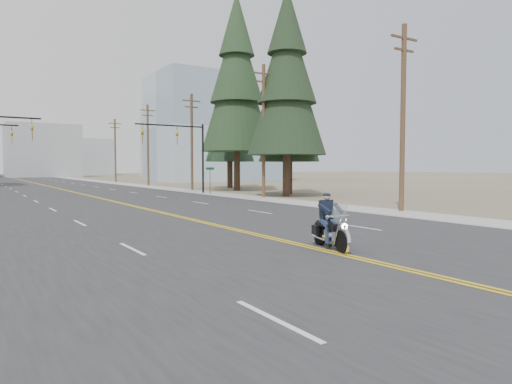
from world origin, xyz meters
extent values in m
plane|color=#776D56|center=(0.00, 0.00, 0.00)|extent=(400.00, 400.00, 0.00)
cube|color=#303033|center=(0.00, 70.00, 0.01)|extent=(20.00, 200.00, 0.01)
cube|color=#A5A5A0|center=(11.50, 70.00, 0.01)|extent=(3.00, 200.00, 0.01)
imported|color=#BF8C0C|center=(-4.70, 32.00, 6.05)|extent=(0.21, 0.26, 1.30)
cylinder|color=black|center=(11.00, 32.00, 3.50)|extent=(0.20, 0.20, 7.00)
cylinder|color=black|center=(7.50, 32.00, 6.70)|extent=(7.00, 0.14, 0.14)
imported|color=#BF8C0C|center=(8.20, 32.00, 6.05)|extent=(0.21, 0.26, 1.30)
imported|color=#BF8C0C|center=(4.70, 32.00, 6.05)|extent=(0.21, 0.26, 1.30)
imported|color=#BF8C0C|center=(-5.60, 40.00, 6.05)|extent=(0.21, 0.26, 1.30)
cylinder|color=black|center=(10.80, 30.00, 1.30)|extent=(0.06, 0.06, 2.60)
cube|color=#0C5926|center=(10.80, 30.00, 2.50)|extent=(0.90, 0.03, 0.25)
cylinder|color=brown|center=(12.50, 8.00, 5.50)|extent=(0.30, 0.30, 11.00)
cube|color=brown|center=(12.50, 8.00, 10.20)|extent=(2.20, 0.12, 0.12)
cube|color=brown|center=(12.50, 8.00, 9.50)|extent=(1.60, 0.12, 0.12)
cylinder|color=brown|center=(12.50, 23.00, 5.75)|extent=(0.30, 0.30, 11.50)
cube|color=brown|center=(12.50, 23.00, 10.70)|extent=(2.20, 0.12, 0.12)
cube|color=brown|center=(12.50, 23.00, 10.00)|extent=(1.60, 0.12, 0.12)
cylinder|color=brown|center=(12.50, 38.00, 5.50)|extent=(0.30, 0.30, 11.00)
cube|color=brown|center=(12.50, 38.00, 10.20)|extent=(2.20, 0.12, 0.12)
cube|color=brown|center=(12.50, 38.00, 9.50)|extent=(1.60, 0.12, 0.12)
cylinder|color=brown|center=(12.50, 53.00, 5.75)|extent=(0.30, 0.30, 11.50)
cube|color=brown|center=(12.50, 53.00, 10.70)|extent=(2.20, 0.12, 0.12)
cube|color=brown|center=(12.50, 53.00, 10.00)|extent=(1.60, 0.12, 0.12)
cylinder|color=brown|center=(12.50, 70.00, 5.50)|extent=(0.30, 0.30, 11.00)
cube|color=brown|center=(12.50, 70.00, 10.20)|extent=(2.20, 0.12, 0.12)
cube|color=brown|center=(12.50, 70.00, 9.50)|extent=(1.60, 0.12, 0.12)
cube|color=#9EB5CC|center=(32.00, 70.00, 10.00)|extent=(24.00, 16.00, 20.00)
cube|color=#ADB2B7|center=(8.00, 125.00, 7.00)|extent=(18.00, 14.00, 14.00)
cube|color=#B7BCC6|center=(40.00, 110.00, 9.00)|extent=(16.00, 12.00, 18.00)
cube|color=#B7BCC6|center=(25.00, 150.00, 6.00)|extent=(14.00, 14.00, 12.00)
cylinder|color=#382619|center=(14.87, 22.84, 1.87)|extent=(0.73, 0.73, 3.73)
cone|color=black|center=(14.87, 22.84, 9.33)|extent=(7.05, 7.05, 11.19)
cone|color=black|center=(14.87, 22.84, 12.50)|extent=(5.29, 5.29, 8.40)
cone|color=black|center=(14.87, 22.84, 15.67)|extent=(3.52, 3.52, 5.97)
cylinder|color=#382619|center=(17.29, 25.77, 1.59)|extent=(0.70, 0.70, 3.19)
cone|color=black|center=(17.29, 25.77, 7.97)|extent=(5.98, 5.98, 9.56)
cone|color=black|center=(17.29, 25.77, 10.68)|extent=(4.48, 4.48, 7.17)
cone|color=black|center=(17.29, 25.77, 13.39)|extent=(2.99, 2.99, 5.10)
cylinder|color=#382619|center=(16.26, 34.17, 2.20)|extent=(0.77, 0.77, 4.40)
cone|color=#1C3319|center=(16.26, 34.17, 11.01)|extent=(7.93, 7.93, 13.21)
cone|color=#1C3319|center=(16.26, 34.17, 14.75)|extent=(5.95, 5.95, 9.91)
cone|color=#1C3319|center=(16.26, 34.17, 18.50)|extent=(3.96, 3.96, 7.05)
cylinder|color=#382619|center=(19.27, 41.20, 1.69)|extent=(0.79, 0.79, 3.37)
cone|color=black|center=(19.27, 41.20, 8.43)|extent=(6.29, 6.29, 10.11)
cone|color=black|center=(19.27, 41.20, 11.29)|extent=(4.72, 4.72, 7.58)
cone|color=black|center=(19.27, 41.20, 14.16)|extent=(3.15, 3.15, 5.39)
camera|label=1|loc=(-9.37, -10.27, 2.62)|focal=32.00mm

